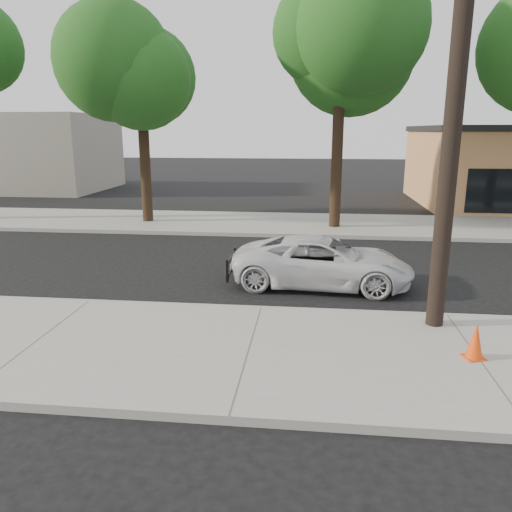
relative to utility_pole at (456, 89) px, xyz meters
name	(u,v)px	position (x,y,z in m)	size (l,w,h in m)	color
ground	(269,285)	(-3.60, 2.70, -4.70)	(120.00, 120.00, 0.00)	black
near_sidewalk	(249,353)	(-3.60, -1.60, -4.62)	(90.00, 4.40, 0.15)	gray
far_sidewalk	(286,224)	(-3.60, 11.20, -4.62)	(90.00, 5.00, 0.15)	gray
curb_near	(261,310)	(-3.60, 0.60, -4.62)	(90.00, 0.12, 0.16)	#9E9B93
building_far	(3,152)	(-23.60, 22.70, -2.20)	(14.00, 8.00, 5.00)	gray
utility_pole	(456,89)	(0.00, 0.00, 0.00)	(1.40, 0.34, 9.00)	black
tree_b	(144,74)	(-9.41, 10.76, 1.45)	(4.34, 4.20, 8.45)	black
tree_c	(347,49)	(-1.38, 10.34, 2.21)	(4.96, 4.80, 9.55)	black
police_cruiser	(323,262)	(-2.21, 2.84, -4.06)	(2.13, 4.62, 1.28)	silver
traffic_cone	(475,341)	(0.32, -1.53, -4.24)	(0.42, 0.42, 0.65)	#ED430C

